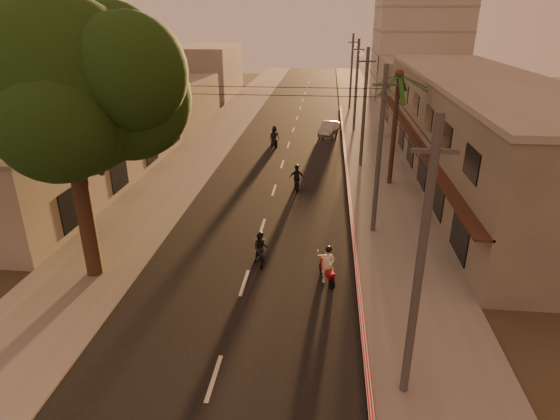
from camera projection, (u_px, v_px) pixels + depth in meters
The scene contains 18 objects.
ground at pixel (236, 309), 19.26m from camera, with size 160.00×160.00×0.00m, color #383023.
road at pixel (282, 164), 37.59m from camera, with size 10.00×140.00×0.02m, color black.
sidewalk_right at pixel (377, 166), 36.88m from camera, with size 5.00×140.00×0.12m, color slate.
sidewalk_left at pixel (191, 161), 38.26m from camera, with size 5.00×140.00×0.12m, color slate.
curb_stripe at pixel (348, 187), 32.50m from camera, with size 0.20×60.00×0.20m, color red.
shophouse_row at pixel (476, 129), 33.05m from camera, with size 8.80×34.20×7.30m.
left_building at pixel (73, 148), 32.37m from camera, with size 8.20×24.20×5.20m.
broadleaf_tree at pixel (74, 89), 18.53m from camera, with size 9.60×8.70×12.10m.
palm_tree at pixel (399, 81), 30.40m from camera, with size 5.00×5.00×8.20m.
utility_poles at pixel (366, 82), 34.47m from camera, with size 1.20×48.26×9.00m.
filler_right at pixel (414, 85), 58.04m from camera, with size 8.00×14.00×6.00m, color #9A968B.
filler_left_near at pixel (167, 103), 50.85m from camera, with size 8.00×14.00×4.40m, color #9A968B.
filler_left_far at pixel (206, 71), 66.84m from camera, with size 8.00×14.00×7.00m, color #9A968B.
scooter_red at pixel (328, 266), 20.89m from camera, with size 0.98×1.75×1.80m.
scooter_mid_a at pixel (261, 249), 22.53m from camera, with size 0.97×1.68×1.66m.
scooter_mid_b at pixel (297, 178), 31.94m from camera, with size 1.07×1.81×1.78m.
scooter_far_a at pixel (274, 137), 42.28m from camera, with size 1.23×1.85×1.90m.
parked_car at pixel (329, 128), 46.35m from camera, with size 2.16×4.18×1.31m, color gray.
Camera 1 is at (3.41, -15.89, 11.26)m, focal length 30.00 mm.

